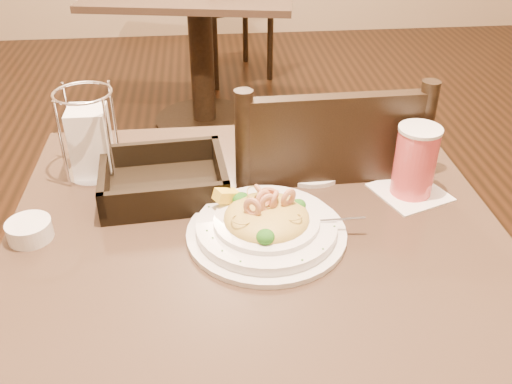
{
  "coord_description": "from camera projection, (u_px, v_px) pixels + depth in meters",
  "views": [
    {
      "loc": [
        -0.08,
        -0.81,
        1.34
      ],
      "look_at": [
        0.0,
        0.02,
        0.8
      ],
      "focal_mm": 40.0,
      "sensor_mm": 36.0,
      "label": 1
    }
  ],
  "objects": [
    {
      "name": "background_table",
      "position": [
        200.0,
        31.0,
        2.78
      ],
      "size": [
        1.04,
        1.04,
        0.72
      ],
      "rotation": [
        0.0,
        0.0,
        -0.18
      ],
      "color": "black",
      "rests_on": "ground"
    },
    {
      "name": "dining_chair_near",
      "position": [
        313.0,
        231.0,
        1.4
      ],
      "size": [
        0.43,
        0.43,
        0.93
      ],
      "rotation": [
        0.0,
        0.0,
        3.17
      ],
      "color": "black",
      "rests_on": "ground"
    },
    {
      "name": "bread_basket",
      "position": [
        164.0,
        183.0,
        1.13
      ],
      "size": [
        0.26,
        0.22,
        0.07
      ],
      "rotation": [
        0.0,
        0.0,
        0.08
      ],
      "color": "black",
      "rests_on": "main_table"
    },
    {
      "name": "pasta_bowl",
      "position": [
        266.0,
        224.0,
        1.0
      ],
      "size": [
        0.32,
        0.29,
        0.09
      ],
      "rotation": [
        0.0,
        0.0,
        -0.21
      ],
      "color": "white",
      "rests_on": "main_table"
    },
    {
      "name": "napkin_caddy",
      "position": [
        90.0,
        140.0,
        1.16
      ],
      "size": [
        0.12,
        0.12,
        0.19
      ],
      "rotation": [
        0.0,
        0.0,
        0.31
      ],
      "color": "silver",
      "rests_on": "main_table"
    },
    {
      "name": "butter_ramekin",
      "position": [
        30.0,
        230.0,
        1.0
      ],
      "size": [
        0.09,
        0.09,
        0.03
      ],
      "primitive_type": "cylinder",
      "rotation": [
        0.0,
        0.0,
        0.16
      ],
      "color": "white",
      "rests_on": "main_table"
    },
    {
      "name": "main_table",
      "position": [
        257.0,
        326.0,
        1.14
      ],
      "size": [
        0.9,
        0.9,
        0.72
      ],
      "color": "black",
      "rests_on": "ground"
    },
    {
      "name": "side_plate",
      "position": [
        310.0,
        167.0,
        1.21
      ],
      "size": [
        0.17,
        0.17,
        0.01
      ],
      "primitive_type": "cylinder",
      "rotation": [
        0.0,
        0.0,
        -0.12
      ],
      "color": "white",
      "rests_on": "main_table"
    },
    {
      "name": "drink_glass",
      "position": [
        415.0,
        162.0,
        1.1
      ],
      "size": [
        0.16,
        0.16,
        0.14
      ],
      "rotation": [
        0.0,
        0.0,
        0.36
      ],
      "color": "white",
      "rests_on": "main_table"
    }
  ]
}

